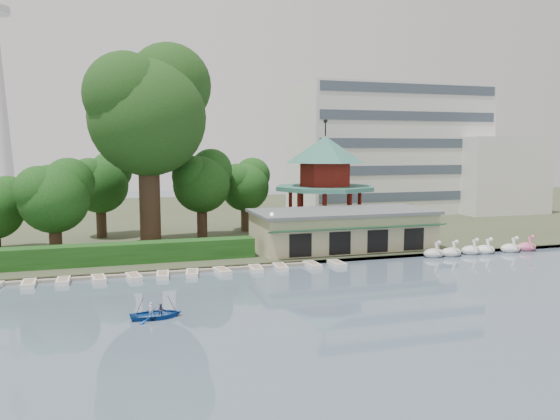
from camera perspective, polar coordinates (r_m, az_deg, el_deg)
name	(u,v)px	position (r m, az deg, el deg)	size (l,w,h in m)	color
ground_plane	(336,325)	(33.78, 5.85, -11.91)	(220.00, 220.00, 0.00)	slate
shore	(201,218)	(83.11, -8.22, -0.81)	(220.00, 70.00, 0.40)	#424930
embankment	(261,265)	(49.57, -1.98, -5.74)	(220.00, 0.60, 0.30)	gray
dock	(123,274)	(47.86, -16.05, -6.47)	(34.00, 1.60, 0.24)	gray
boathouse	(343,229)	(56.80, 6.56, -1.94)	(18.60, 9.39, 3.90)	tan
pavilion	(325,174)	(66.30, 4.73, 3.72)	(12.40, 12.40, 13.50)	tan
office_building	(405,154)	(90.60, 12.96, 5.73)	(38.00, 18.00, 20.00)	silver
hedge	(87,255)	(50.91, -19.55, -4.47)	(30.00, 2.00, 1.80)	#1C4B17
lamp_post	(272,227)	(51.02, -0.87, -1.75)	(0.36, 0.36, 4.28)	black
big_tree	(149,107)	(57.96, -13.55, 10.44)	(13.05, 12.16, 21.22)	#3A281C
small_trees	(108,189)	(61.04, -17.53, 2.15)	(39.10, 16.58, 10.19)	#3A281C
swan_boats	(480,250)	(58.98, 20.21, -3.93)	(13.37, 2.12, 1.92)	silver
moored_rowboats	(147,276)	(46.53, -13.68, -6.70)	(34.88, 2.80, 0.36)	white
rowboat_with_passengers	(156,311)	(35.74, -12.83, -10.22)	(4.58, 3.35, 2.01)	#16499D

